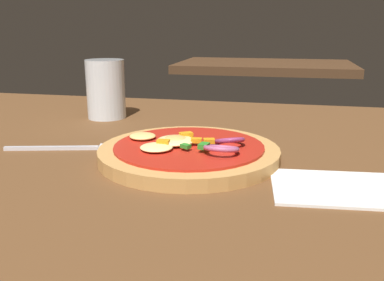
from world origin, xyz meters
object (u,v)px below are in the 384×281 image
(fork, at_px, (79,147))
(napkin, at_px, (349,189))
(pizza, at_px, (188,152))
(beer_glass, at_px, (106,93))

(fork, bearing_deg, napkin, -12.53)
(pizza, distance_m, beer_glass, 0.29)
(fork, xyz_separation_m, beer_glass, (-0.04, 0.20, 0.04))
(beer_glass, bearing_deg, pizza, -46.48)
(fork, xyz_separation_m, napkin, (0.34, -0.08, -0.00))
(pizza, distance_m, fork, 0.16)
(beer_glass, distance_m, napkin, 0.47)
(fork, height_order, napkin, fork)
(pizza, height_order, fork, pizza)
(beer_glass, xyz_separation_m, napkin, (0.38, -0.27, -0.04))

